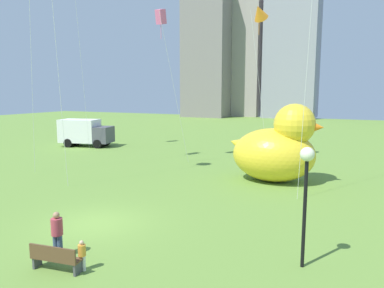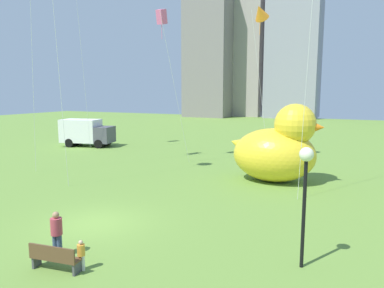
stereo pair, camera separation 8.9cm
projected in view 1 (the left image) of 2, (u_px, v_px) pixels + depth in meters
name	position (u px, v px, depth m)	size (l,w,h in m)	color
ground_plane	(97.00, 223.00, 15.87)	(140.00, 140.00, 0.00)	olive
park_bench	(55.00, 258.00, 11.57)	(1.76, 0.67, 0.90)	brown
person_adult	(57.00, 232.00, 12.57)	(0.40, 0.40, 1.63)	#38476B
person_child	(82.00, 254.00, 11.64)	(0.25, 0.25, 1.02)	silver
giant_inflatable_duck	(277.00, 149.00, 23.05)	(6.08, 3.90, 5.04)	yellow
lamppost	(306.00, 175.00, 11.51)	(0.46, 0.46, 4.03)	black
box_truck	(85.00, 133.00, 38.08)	(5.82, 3.49, 2.85)	white
city_skyline	(298.00, 44.00, 76.60)	(57.37, 14.23, 34.35)	gray
kite_pink	(161.00, 18.00, 28.02)	(2.31, 2.88, 12.19)	silver
kite_orange	(259.00, 12.00, 27.86)	(1.82, 2.00, 12.64)	silver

